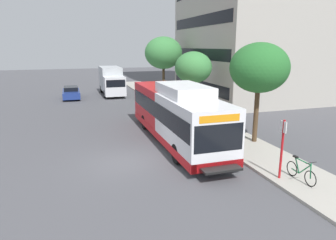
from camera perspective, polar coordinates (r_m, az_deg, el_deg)
ground_plane at (r=23.26m, az=-11.35°, el=-0.80°), size 120.00×120.00×0.00m
sidewalk_curb at (r=23.18m, az=6.69°, el=-0.50°), size 3.00×56.00×0.14m
transit_bus at (r=18.46m, az=1.41°, el=1.13°), size 2.58×12.25×3.65m
bus_stop_sign_pole at (r=13.80m, az=20.60°, el=-4.37°), size 0.10×0.36×2.60m
bicycle_parked at (r=14.20m, az=23.65°, el=-8.81°), size 0.52×1.76×1.02m
street_tree_near_stop at (r=18.31m, az=16.72°, el=9.29°), size 3.36×3.36×5.80m
street_tree_mid_block at (r=27.09m, az=4.77°, el=9.75°), size 3.25×3.25×5.13m
street_tree_far_block at (r=34.64m, az=-0.85°, el=12.44°), size 4.17×4.17×6.60m
parked_car_far_lane at (r=35.70m, az=-17.67°, el=4.92°), size 1.80×4.50×1.33m
box_truck_background at (r=37.25m, az=-10.57°, el=7.35°), size 2.32×7.01×3.25m
lattice_comm_tower at (r=49.33m, az=11.48°, el=16.98°), size 1.10×1.10×26.53m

